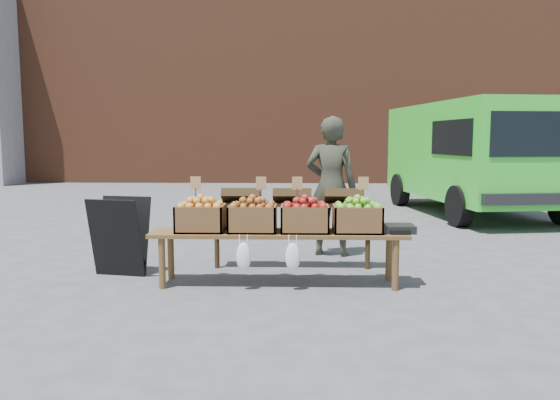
# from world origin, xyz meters

# --- Properties ---
(ground) EXTENTS (80.00, 80.00, 0.00)m
(ground) POSITION_xyz_m (0.00, 0.00, 0.00)
(ground) COLOR #4B4B4D
(brick_building) EXTENTS (24.00, 4.00, 10.00)m
(brick_building) POSITION_xyz_m (0.00, 15.00, 5.00)
(brick_building) COLOR brown
(brick_building) RESTS_ON ground
(delivery_van) EXTENTS (3.00, 5.29, 2.25)m
(delivery_van) POSITION_xyz_m (3.18, 5.33, 1.12)
(delivery_van) COLOR green
(delivery_van) RESTS_ON ground
(vendor) EXTENTS (0.75, 0.57, 1.84)m
(vendor) POSITION_xyz_m (0.01, 1.21, 0.92)
(vendor) COLOR #303225
(vendor) RESTS_ON ground
(chalkboard_sign) EXTENTS (0.64, 0.43, 0.90)m
(chalkboard_sign) POSITION_xyz_m (-2.45, 0.05, 0.45)
(chalkboard_sign) COLOR black
(chalkboard_sign) RESTS_ON ground
(back_table) EXTENTS (2.10, 0.44, 1.04)m
(back_table) POSITION_xyz_m (-0.50, 0.43, 0.52)
(back_table) COLOR #312110
(back_table) RESTS_ON ground
(display_bench) EXTENTS (2.70, 0.56, 0.57)m
(display_bench) POSITION_xyz_m (-0.64, -0.29, 0.28)
(display_bench) COLOR brown
(display_bench) RESTS_ON ground
(crate_golden_apples) EXTENTS (0.50, 0.40, 0.28)m
(crate_golden_apples) POSITION_xyz_m (-1.46, -0.29, 0.71)
(crate_golden_apples) COLOR gold
(crate_golden_apples) RESTS_ON display_bench
(crate_russet_pears) EXTENTS (0.50, 0.40, 0.28)m
(crate_russet_pears) POSITION_xyz_m (-0.91, -0.29, 0.71)
(crate_russet_pears) COLOR #A1512A
(crate_russet_pears) RESTS_ON display_bench
(crate_red_apples) EXTENTS (0.50, 0.40, 0.28)m
(crate_red_apples) POSITION_xyz_m (-0.36, -0.29, 0.71)
(crate_red_apples) COLOR maroon
(crate_red_apples) RESTS_ON display_bench
(crate_green_apples) EXTENTS (0.50, 0.40, 0.28)m
(crate_green_apples) POSITION_xyz_m (0.19, -0.29, 0.71)
(crate_green_apples) COLOR #3A790C
(crate_green_apples) RESTS_ON display_bench
(weighing_scale) EXTENTS (0.34, 0.30, 0.08)m
(weighing_scale) POSITION_xyz_m (0.61, -0.29, 0.61)
(weighing_scale) COLOR black
(weighing_scale) RESTS_ON display_bench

